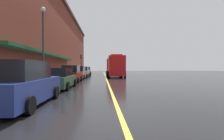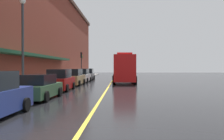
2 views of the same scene
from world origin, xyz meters
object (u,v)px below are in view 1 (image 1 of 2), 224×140
object	(u,v)px
parked_car_1	(60,79)
parking_meter_1	(80,70)
parked_car_0	(22,85)
parked_car_5	(86,71)
street_lamp_left	(43,37)
fire_truck	(115,67)
traffic_light_near	(81,61)
parking_meter_0	(74,71)
parking_meter_3	(30,76)
parked_car_3	(79,73)
parked_car_2	(72,74)
parked_car_4	(84,72)

from	to	relation	value
parked_car_1	parking_meter_1	distance (m)	23.45
parked_car_0	parked_car_5	xyz separation A→B (m)	(0.02, 28.43, -0.03)
parked_car_5	street_lamp_left	xyz separation A→B (m)	(-2.00, -20.14, 3.56)
parked_car_1	street_lamp_left	xyz separation A→B (m)	(-2.10, 2.50, 3.66)
fire_truck	traffic_light_near	xyz separation A→B (m)	(-6.93, 8.34, 1.39)
fire_truck	parking_meter_0	distance (m)	7.05
fire_truck	parking_meter_3	distance (m)	19.23
parked_car_0	parked_car_1	size ratio (longest dim) A/B	1.09
fire_truck	parked_car_1	bearing A→B (deg)	-19.67
parked_car_1	parked_car_3	size ratio (longest dim) A/B	0.94
parked_car_5	fire_truck	bearing A→B (deg)	-141.38
parked_car_2	fire_truck	xyz separation A→B (m)	(5.60, 10.68, 0.91)
parked_car_4	parking_meter_0	size ratio (longest dim) A/B	3.36
parking_meter_1	street_lamp_left	world-z (taller)	street_lamp_left
parking_meter_3	traffic_light_near	size ratio (longest dim) A/B	0.31
parked_car_2	parking_meter_0	bearing A→B (deg)	7.77
parking_meter_3	parked_car_3	bearing A→B (deg)	84.15
parked_car_2	parking_meter_1	bearing A→B (deg)	4.39
parked_car_4	parking_meter_1	size ratio (longest dim) A/B	3.36
parked_car_3	parking_meter_3	world-z (taller)	parked_car_3
parking_meter_3	fire_truck	bearing A→B (deg)	68.65
parking_meter_3	street_lamp_left	world-z (taller)	street_lamp_left
parked_car_1	parked_car_5	size ratio (longest dim) A/B	0.93
parked_car_1	parked_car_2	world-z (taller)	parked_car_2
parked_car_0	parking_meter_3	size ratio (longest dim) A/B	3.68
parked_car_5	fire_truck	world-z (taller)	fire_truck
parking_meter_0	parking_meter_3	size ratio (longest dim) A/B	1.00
parked_car_0	parking_meter_3	world-z (taller)	parked_car_0
fire_truck	traffic_light_near	bearing A→B (deg)	-141.09
parked_car_1	parked_car_2	size ratio (longest dim) A/B	1.05
parked_car_2	parked_car_1	bearing A→B (deg)	-179.01
parked_car_0	parked_car_1	world-z (taller)	parked_car_0
fire_truck	parked_car_4	bearing A→B (deg)	-98.12
parked_car_1	traffic_light_near	distance (m)	24.63
parked_car_3	parked_car_1	bearing A→B (deg)	-178.28
traffic_light_near	street_lamp_left	bearing A→B (deg)	-91.72
parked_car_2	fire_truck	world-z (taller)	fire_truck
parked_car_1	street_lamp_left	bearing A→B (deg)	41.09
parked_car_4	parked_car_5	bearing A→B (deg)	1.08
parked_car_0	parking_meter_0	bearing A→B (deg)	4.22
parking_meter_3	traffic_light_near	world-z (taller)	traffic_light_near
parked_car_1	parked_car_3	xyz separation A→B (m)	(-0.14, 11.47, 0.11)
parked_car_4	street_lamp_left	xyz separation A→B (m)	(-2.03, -14.34, 3.57)
parked_car_2	parked_car_5	bearing A→B (deg)	-0.09
parked_car_2	street_lamp_left	world-z (taller)	street_lamp_left
street_lamp_left	parking_meter_1	bearing A→B (deg)	88.36
parked_car_0	parking_meter_1	bearing A→B (deg)	3.23
parked_car_1	parked_car_4	world-z (taller)	parked_car_4
parked_car_0	parked_car_3	distance (m)	17.26
parked_car_1	parking_meter_1	bearing A→B (deg)	4.74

